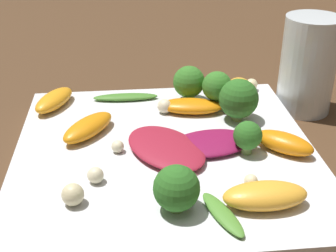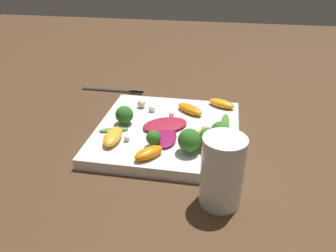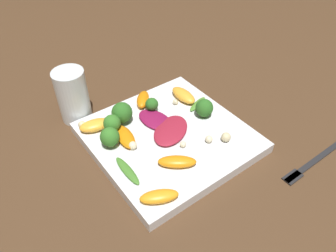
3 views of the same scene
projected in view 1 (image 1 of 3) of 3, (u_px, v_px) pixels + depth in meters
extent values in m
plane|color=#4C331E|center=(165.00, 168.00, 0.48)|extent=(2.40, 2.40, 0.00)
cube|color=white|center=(165.00, 159.00, 0.47)|extent=(0.30, 0.30, 0.02)
cylinder|color=white|center=(308.00, 65.00, 0.57)|extent=(0.07, 0.07, 0.12)
ellipsoid|color=maroon|center=(211.00, 143.00, 0.47)|extent=(0.07, 0.09, 0.01)
ellipsoid|color=maroon|center=(170.00, 147.00, 0.46)|extent=(0.11, 0.10, 0.01)
ellipsoid|color=#FCAD33|center=(265.00, 196.00, 0.38)|extent=(0.03, 0.07, 0.02)
ellipsoid|color=#FCAD33|center=(239.00, 90.00, 0.57)|extent=(0.07, 0.05, 0.02)
ellipsoid|color=orange|center=(54.00, 100.00, 0.55)|extent=(0.07, 0.05, 0.02)
ellipsoid|color=orange|center=(191.00, 106.00, 0.53)|extent=(0.04, 0.08, 0.02)
ellipsoid|color=orange|center=(88.00, 127.00, 0.49)|extent=(0.07, 0.07, 0.02)
ellipsoid|color=orange|center=(284.00, 143.00, 0.46)|extent=(0.06, 0.06, 0.02)
cylinder|color=#84AD5B|center=(189.00, 95.00, 0.56)|extent=(0.01, 0.01, 0.01)
sphere|color=#387A28|center=(189.00, 82.00, 0.55)|extent=(0.04, 0.04, 0.04)
cylinder|color=#7A9E51|center=(179.00, 204.00, 0.38)|extent=(0.01, 0.01, 0.01)
sphere|color=#2D6B23|center=(179.00, 188.00, 0.37)|extent=(0.04, 0.04, 0.04)
cylinder|color=#7A9E51|center=(216.00, 100.00, 0.55)|extent=(0.02, 0.02, 0.02)
sphere|color=#387A28|center=(217.00, 86.00, 0.54)|extent=(0.03, 0.03, 0.03)
cylinder|color=#84AD5B|center=(247.00, 147.00, 0.46)|extent=(0.01, 0.01, 0.01)
sphere|color=#2D6B23|center=(248.00, 135.00, 0.45)|extent=(0.03, 0.03, 0.03)
cylinder|color=#84AD5B|center=(237.00, 114.00, 0.52)|extent=(0.01, 0.01, 0.01)
sphere|color=#2D6B23|center=(239.00, 99.00, 0.51)|extent=(0.04, 0.04, 0.04)
ellipsoid|color=#47842D|center=(126.00, 97.00, 0.57)|extent=(0.02, 0.08, 0.01)
ellipsoid|color=#518E33|center=(223.00, 214.00, 0.37)|extent=(0.06, 0.03, 0.01)
sphere|color=beige|center=(251.00, 181.00, 0.41)|extent=(0.01, 0.01, 0.01)
sphere|color=beige|center=(118.00, 147.00, 0.46)|extent=(0.01, 0.01, 0.01)
sphere|color=beige|center=(95.00, 175.00, 0.41)|extent=(0.01, 0.01, 0.01)
sphere|color=beige|center=(251.00, 85.00, 0.59)|extent=(0.02, 0.02, 0.02)
sphere|color=beige|center=(165.00, 106.00, 0.53)|extent=(0.02, 0.02, 0.02)
sphere|color=beige|center=(73.00, 195.00, 0.39)|extent=(0.02, 0.02, 0.02)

